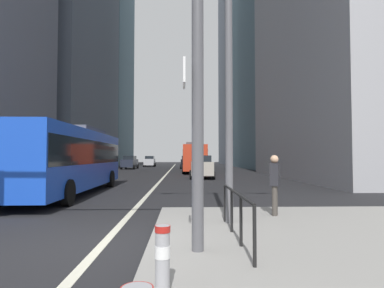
{
  "coord_description": "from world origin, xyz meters",
  "views": [
    {
      "loc": [
        1.68,
        -6.92,
        1.86
      ],
      "look_at": [
        2.77,
        29.72,
        3.28
      ],
      "focal_mm": 30.17,
      "sensor_mm": 36.0,
      "label": 1
    }
  ],
  "objects_px": {
    "car_receding_far": "(187,162)",
    "bollard_left": "(163,256)",
    "car_oncoming_far": "(130,162)",
    "traffic_signal_gantry": "(80,33)",
    "city_bus_blue_oncoming": "(70,157)",
    "car_oncoming_mid": "(150,161)",
    "street_lamp_post": "(229,27)",
    "pedestrian_waiting": "(275,182)",
    "city_bus_red_receding": "(194,157)",
    "car_receding_near": "(202,167)"
  },
  "relations": [
    {
      "from": "city_bus_blue_oncoming",
      "to": "car_oncoming_far",
      "type": "distance_m",
      "value": 32.25
    },
    {
      "from": "car_oncoming_mid",
      "to": "bollard_left",
      "type": "distance_m",
      "value": 55.3
    },
    {
      "from": "car_oncoming_mid",
      "to": "street_lamp_post",
      "type": "height_order",
      "value": "street_lamp_post"
    },
    {
      "from": "city_bus_red_receding",
      "to": "street_lamp_post",
      "type": "bearing_deg",
      "value": -90.2
    },
    {
      "from": "car_oncoming_mid",
      "to": "traffic_signal_gantry",
      "type": "distance_m",
      "value": 53.41
    },
    {
      "from": "pedestrian_waiting",
      "to": "traffic_signal_gantry",
      "type": "bearing_deg",
      "value": -142.88
    },
    {
      "from": "car_oncoming_far",
      "to": "pedestrian_waiting",
      "type": "xyz_separation_m",
      "value": [
        10.52,
        -38.83,
        0.14
      ]
    },
    {
      "from": "car_receding_near",
      "to": "traffic_signal_gantry",
      "type": "xyz_separation_m",
      "value": [
        -3.52,
        -21.53,
        3.14
      ]
    },
    {
      "from": "car_receding_far",
      "to": "pedestrian_waiting",
      "type": "xyz_separation_m",
      "value": [
        2.03,
        -39.99,
        0.14
      ]
    },
    {
      "from": "car_oncoming_mid",
      "to": "car_oncoming_far",
      "type": "relative_size",
      "value": 0.95
    },
    {
      "from": "car_receding_near",
      "to": "city_bus_red_receding",
      "type": "bearing_deg",
      "value": 91.65
    },
    {
      "from": "street_lamp_post",
      "to": "bollard_left",
      "type": "height_order",
      "value": "street_lamp_post"
    },
    {
      "from": "city_bus_red_receding",
      "to": "traffic_signal_gantry",
      "type": "bearing_deg",
      "value": -95.7
    },
    {
      "from": "car_oncoming_far",
      "to": "traffic_signal_gantry",
      "type": "bearing_deg",
      "value": -82.01
    },
    {
      "from": "car_oncoming_mid",
      "to": "bollard_left",
      "type": "relative_size",
      "value": 5.14
    },
    {
      "from": "car_receding_far",
      "to": "pedestrian_waiting",
      "type": "height_order",
      "value": "car_receding_far"
    },
    {
      "from": "city_bus_red_receding",
      "to": "car_oncoming_far",
      "type": "height_order",
      "value": "city_bus_red_receding"
    },
    {
      "from": "car_oncoming_mid",
      "to": "bollard_left",
      "type": "bearing_deg",
      "value": -84.05
    },
    {
      "from": "bollard_left",
      "to": "city_bus_red_receding",
      "type": "bearing_deg",
      "value": 87.36
    },
    {
      "from": "car_oncoming_far",
      "to": "traffic_signal_gantry",
      "type": "distance_m",
      "value": 42.83
    },
    {
      "from": "city_bus_blue_oncoming",
      "to": "car_receding_near",
      "type": "relative_size",
      "value": 2.62
    },
    {
      "from": "car_receding_far",
      "to": "city_bus_red_receding",
      "type": "bearing_deg",
      "value": -86.64
    },
    {
      "from": "car_receding_near",
      "to": "car_receding_far",
      "type": "xyz_separation_m",
      "value": [
        -0.97,
        21.93,
        -0.0
      ]
    },
    {
      "from": "car_receding_far",
      "to": "bollard_left",
      "type": "xyz_separation_m",
      "value": [
        -0.91,
        -45.3,
        -0.36
      ]
    },
    {
      "from": "city_bus_blue_oncoming",
      "to": "street_lamp_post",
      "type": "xyz_separation_m",
      "value": [
        6.75,
        -7.67,
        3.45
      ]
    },
    {
      "from": "pedestrian_waiting",
      "to": "street_lamp_post",
      "type": "bearing_deg",
      "value": -145.95
    },
    {
      "from": "city_bus_blue_oncoming",
      "to": "car_receding_near",
      "type": "height_order",
      "value": "city_bus_blue_oncoming"
    },
    {
      "from": "car_oncoming_far",
      "to": "street_lamp_post",
      "type": "xyz_separation_m",
      "value": [
        9.05,
        -39.83,
        4.29
      ]
    },
    {
      "from": "car_receding_near",
      "to": "car_receding_far",
      "type": "relative_size",
      "value": 1.09
    },
    {
      "from": "car_oncoming_far",
      "to": "pedestrian_waiting",
      "type": "distance_m",
      "value": 40.23
    },
    {
      "from": "car_receding_near",
      "to": "pedestrian_waiting",
      "type": "xyz_separation_m",
      "value": [
        1.06,
        -18.06,
        0.14
      ]
    },
    {
      "from": "street_lamp_post",
      "to": "pedestrian_waiting",
      "type": "relative_size",
      "value": 4.57
    },
    {
      "from": "city_bus_red_receding",
      "to": "bollard_left",
      "type": "distance_m",
      "value": 34.08
    },
    {
      "from": "city_bus_red_receding",
      "to": "pedestrian_waiting",
      "type": "height_order",
      "value": "city_bus_red_receding"
    },
    {
      "from": "city_bus_blue_oncoming",
      "to": "car_oncoming_mid",
      "type": "xyz_separation_m",
      "value": [
        -0.44,
        43.02,
        -0.85
      ]
    },
    {
      "from": "car_oncoming_mid",
      "to": "pedestrian_waiting",
      "type": "bearing_deg",
      "value": -80.11
    },
    {
      "from": "street_lamp_post",
      "to": "bollard_left",
      "type": "distance_m",
      "value": 6.51
    },
    {
      "from": "street_lamp_post",
      "to": "car_receding_near",
      "type": "bearing_deg",
      "value": 88.76
    },
    {
      "from": "car_receding_far",
      "to": "pedestrian_waiting",
      "type": "bearing_deg",
      "value": -87.09
    },
    {
      "from": "car_oncoming_mid",
      "to": "street_lamp_post",
      "type": "bearing_deg",
      "value": -81.93
    },
    {
      "from": "car_receding_far",
      "to": "city_bus_blue_oncoming",
      "type": "bearing_deg",
      "value": -100.53
    },
    {
      "from": "car_oncoming_mid",
      "to": "street_lamp_post",
      "type": "distance_m",
      "value": 51.37
    },
    {
      "from": "street_lamp_post",
      "to": "pedestrian_waiting",
      "type": "distance_m",
      "value": 4.52
    },
    {
      "from": "city_bus_blue_oncoming",
      "to": "car_oncoming_mid",
      "type": "bearing_deg",
      "value": 90.59
    },
    {
      "from": "traffic_signal_gantry",
      "to": "bollard_left",
      "type": "height_order",
      "value": "traffic_signal_gantry"
    },
    {
      "from": "car_receding_near",
      "to": "traffic_signal_gantry",
      "type": "relative_size",
      "value": 0.69
    },
    {
      "from": "car_receding_far",
      "to": "bollard_left",
      "type": "relative_size",
      "value": 4.82
    },
    {
      "from": "car_receding_far",
      "to": "car_oncoming_far",
      "type": "xyz_separation_m",
      "value": [
        -8.49,
        -1.16,
        0.0
      ]
    },
    {
      "from": "car_oncoming_mid",
      "to": "city_bus_blue_oncoming",
      "type": "bearing_deg",
      "value": -89.41
    },
    {
      "from": "bollard_left",
      "to": "pedestrian_waiting",
      "type": "bearing_deg",
      "value": 61.03
    }
  ]
}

